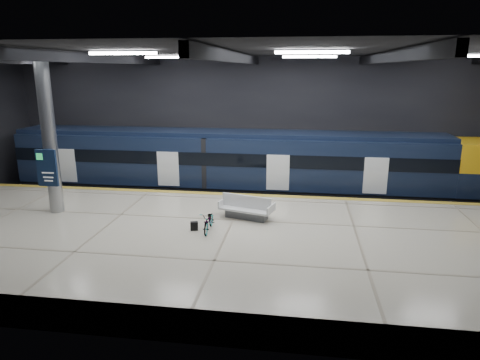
# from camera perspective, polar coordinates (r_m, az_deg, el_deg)

# --- Properties ---
(ground) EXTENTS (30.00, 30.00, 0.00)m
(ground) POSITION_cam_1_polar(r_m,az_deg,el_deg) (19.53, -0.46, -7.37)
(ground) COLOR black
(ground) RESTS_ON ground
(room_shell) EXTENTS (30.10, 16.10, 8.05)m
(room_shell) POSITION_cam_1_polar(r_m,az_deg,el_deg) (18.18, -0.50, 9.59)
(room_shell) COLOR black
(room_shell) RESTS_ON ground
(platform) EXTENTS (30.00, 11.00, 1.10)m
(platform) POSITION_cam_1_polar(r_m,az_deg,el_deg) (17.04, -1.73, -8.78)
(platform) COLOR beige
(platform) RESTS_ON ground
(safety_strip) EXTENTS (30.00, 0.40, 0.01)m
(safety_strip) POSITION_cam_1_polar(r_m,az_deg,el_deg) (21.74, 0.62, -1.97)
(safety_strip) COLOR gold
(safety_strip) RESTS_ON platform
(rails) EXTENTS (30.00, 1.52, 0.16)m
(rails) POSITION_cam_1_polar(r_m,az_deg,el_deg) (24.65, 1.45, -2.44)
(rails) COLOR gray
(rails) RESTS_ON ground
(train) EXTENTS (29.40, 2.84, 3.79)m
(train) POSITION_cam_1_polar(r_m,az_deg,el_deg) (24.10, 2.40, 2.02)
(train) COLOR black
(train) RESTS_ON ground
(bench) EXTENTS (2.47, 1.55, 1.01)m
(bench) POSITION_cam_1_polar(r_m,az_deg,el_deg) (18.30, 0.88, -4.05)
(bench) COLOR #595B60
(bench) RESTS_ON platform
(bicycle) EXTENTS (0.58, 1.59, 0.83)m
(bicycle) POSITION_cam_1_polar(r_m,az_deg,el_deg) (16.91, -4.17, -5.48)
(bicycle) COLOR #99999E
(bicycle) RESTS_ON platform
(pannier_bag) EXTENTS (0.34, 0.25, 0.35)m
(pannier_bag) POSITION_cam_1_polar(r_m,az_deg,el_deg) (17.13, -6.13, -6.12)
(pannier_bag) COLOR black
(pannier_bag) RESTS_ON platform
(info_column) EXTENTS (0.90, 0.78, 6.90)m
(info_column) POSITION_cam_1_polar(r_m,az_deg,el_deg) (20.19, -24.13, 5.23)
(info_column) COLOR #9EA0A5
(info_column) RESTS_ON platform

